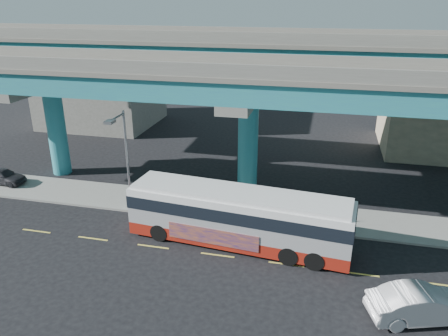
% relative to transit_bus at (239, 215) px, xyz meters
% --- Properties ---
extents(ground, '(120.00, 120.00, 0.00)m').
position_rel_transit_bus_xyz_m(ground, '(-0.90, -1.30, -1.89)').
color(ground, black).
rests_on(ground, ground).
extents(sidewalk, '(70.00, 4.00, 0.15)m').
position_rel_transit_bus_xyz_m(sidewalk, '(-0.90, 4.20, -1.81)').
color(sidewalk, gray).
rests_on(sidewalk, ground).
extents(lane_markings, '(58.00, 0.12, 0.01)m').
position_rel_transit_bus_xyz_m(lane_markings, '(-0.90, -1.60, -1.88)').
color(lane_markings, '#D8C64C').
rests_on(lane_markings, ground).
extents(viaduct, '(52.00, 12.40, 11.70)m').
position_rel_transit_bus_xyz_m(viaduct, '(-0.90, 7.80, 7.25)').
color(viaduct, teal).
rests_on(viaduct, ground).
extents(building_concrete, '(12.00, 10.00, 9.00)m').
position_rel_transit_bus_xyz_m(building_concrete, '(-20.90, 22.70, 2.61)').
color(building_concrete, gray).
rests_on(building_concrete, ground).
extents(transit_bus, '(13.62, 4.16, 3.44)m').
position_rel_transit_bus_xyz_m(transit_bus, '(0.00, 0.00, 0.00)').
color(transit_bus, maroon).
rests_on(transit_bus, ground).
extents(sedan, '(4.62, 5.96, 1.63)m').
position_rel_transit_bus_xyz_m(sedan, '(9.62, -4.60, -1.07)').
color(sedan, '#B8B7BD').
rests_on(sedan, ground).
extents(parked_car, '(1.73, 3.78, 1.25)m').
position_rel_transit_bus_xyz_m(parked_car, '(-19.96, 4.26, -1.11)').
color(parked_car, '#313035').
rests_on(parked_car, sidewalk).
extents(street_lamp, '(0.50, 2.32, 6.98)m').
position_rel_transit_bus_xyz_m(street_lamp, '(-8.27, 2.16, 2.85)').
color(street_lamp, gray).
rests_on(street_lamp, sidewalk).
extents(stop_sign, '(0.66, 0.19, 2.25)m').
position_rel_transit_bus_xyz_m(stop_sign, '(3.13, 2.88, -0.14)').
color(stop_sign, gray).
rests_on(stop_sign, sidewalk).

